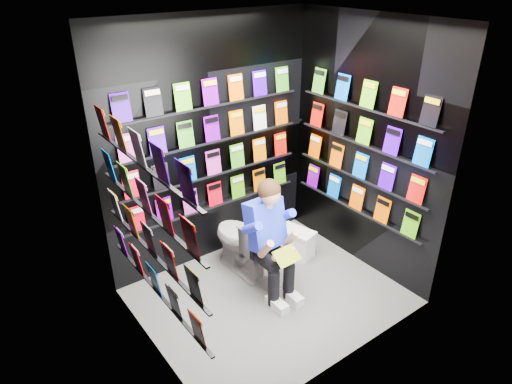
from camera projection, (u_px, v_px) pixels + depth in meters
floor at (269, 296)px, 4.56m from camera, size 2.40×2.40×0.00m
ceiling at (274, 20)px, 3.38m from camera, size 2.40×2.40×0.00m
wall_back at (211, 145)px, 4.69m from camera, size 2.40×0.04×2.60m
wall_front at (358, 226)px, 3.25m from camera, size 2.40×0.04×2.60m
wall_left at (142, 220)px, 3.33m from camera, size 0.04×2.00×2.60m
wall_right at (364, 149)px, 4.61m from camera, size 0.04×2.00×2.60m
comics_back at (213, 146)px, 4.66m from camera, size 2.10×0.06×1.37m
comics_left at (146, 218)px, 3.35m from camera, size 0.06×1.70×1.37m
comics_right at (363, 149)px, 4.59m from camera, size 0.06×1.70×1.37m
toilet at (242, 240)px, 4.80m from camera, size 0.44×0.76×0.73m
longbox at (296, 243)px, 5.15m from camera, size 0.30×0.42×0.29m
longbox_lid at (297, 231)px, 5.08m from camera, size 0.33×0.45×0.03m
reader at (264, 224)px, 4.35m from camera, size 0.51×0.73×1.32m
held_comic at (287, 256)px, 4.18m from camera, size 0.26×0.16×0.11m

